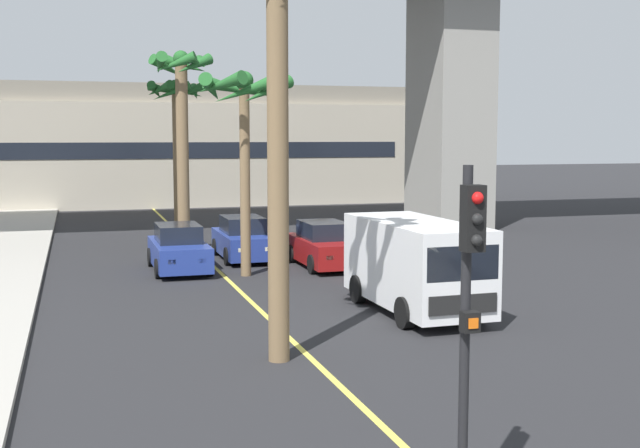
{
  "coord_description": "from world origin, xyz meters",
  "views": [
    {
      "loc": [
        -4.47,
        -0.93,
        4.54
      ],
      "look_at": [
        0.0,
        14.0,
        2.83
      ],
      "focal_mm": 45.71,
      "sensor_mm": 36.0,
      "label": 1
    }
  ],
  "objects_px": {
    "traffic_light_median_near": "(468,294)",
    "palm_tree_far_median": "(245,105)",
    "palm_tree_farthest_median": "(278,6)",
    "car_queue_front": "(179,250)",
    "car_queue_second": "(243,240)",
    "car_queue_third": "(324,246)",
    "delivery_van": "(415,263)",
    "palm_tree_near_median": "(175,107)",
    "palm_tree_mid_median": "(182,106)"
  },
  "relations": [
    {
      "from": "delivery_van",
      "to": "palm_tree_mid_median",
      "type": "relative_size",
      "value": 0.68
    },
    {
      "from": "palm_tree_near_median",
      "to": "palm_tree_far_median",
      "type": "xyz_separation_m",
      "value": [
        0.44,
        -15.01,
        -0.43
      ]
    },
    {
      "from": "palm_tree_mid_median",
      "to": "palm_tree_far_median",
      "type": "xyz_separation_m",
      "value": [
        1.21,
        -6.31,
        -0.19
      ]
    },
    {
      "from": "car_queue_second",
      "to": "delivery_van",
      "type": "relative_size",
      "value": 0.78
    },
    {
      "from": "car_queue_front",
      "to": "palm_tree_near_median",
      "type": "height_order",
      "value": "palm_tree_near_median"
    },
    {
      "from": "car_queue_front",
      "to": "palm_tree_farthest_median",
      "type": "height_order",
      "value": "palm_tree_farthest_median"
    },
    {
      "from": "car_queue_front",
      "to": "palm_tree_farthest_median",
      "type": "xyz_separation_m",
      "value": [
        0.62,
        -11.6,
        6.29
      ]
    },
    {
      "from": "palm_tree_near_median",
      "to": "car_queue_third",
      "type": "bearing_deg",
      "value": -76.37
    },
    {
      "from": "palm_tree_far_median",
      "to": "palm_tree_near_median",
      "type": "bearing_deg",
      "value": 91.69
    },
    {
      "from": "car_queue_front",
      "to": "palm_tree_mid_median",
      "type": "bearing_deg",
      "value": 80.68
    },
    {
      "from": "car_queue_third",
      "to": "car_queue_front",
      "type": "bearing_deg",
      "value": 173.27
    },
    {
      "from": "car_queue_front",
      "to": "traffic_light_median_near",
      "type": "bearing_deg",
      "value": -86.72
    },
    {
      "from": "traffic_light_median_near",
      "to": "car_queue_front",
      "type": "bearing_deg",
      "value": 93.28
    },
    {
      "from": "car_queue_second",
      "to": "palm_tree_far_median",
      "type": "xyz_separation_m",
      "value": [
        -0.6,
        -3.57,
        4.75
      ]
    },
    {
      "from": "traffic_light_median_near",
      "to": "palm_tree_far_median",
      "type": "xyz_separation_m",
      "value": [
        0.9,
        17.23,
        2.76
      ]
    },
    {
      "from": "palm_tree_far_median",
      "to": "car_queue_second",
      "type": "bearing_deg",
      "value": 80.45
    },
    {
      "from": "car_queue_third",
      "to": "palm_tree_far_median",
      "type": "bearing_deg",
      "value": -160.43
    },
    {
      "from": "delivery_van",
      "to": "palm_tree_farthest_median",
      "type": "bearing_deg",
      "value": -142.5
    },
    {
      "from": "car_queue_front",
      "to": "traffic_light_median_near",
      "type": "relative_size",
      "value": 0.98
    },
    {
      "from": "car_queue_front",
      "to": "car_queue_second",
      "type": "bearing_deg",
      "value": 37.0
    },
    {
      "from": "traffic_light_median_near",
      "to": "palm_tree_far_median",
      "type": "bearing_deg",
      "value": 87.0
    },
    {
      "from": "car_queue_second",
      "to": "palm_tree_near_median",
      "type": "relative_size",
      "value": 0.57
    },
    {
      "from": "palm_tree_far_median",
      "to": "delivery_van",
      "type": "bearing_deg",
      "value": -65.31
    },
    {
      "from": "palm_tree_near_median",
      "to": "car_queue_front",
      "type": "bearing_deg",
      "value": -96.56
    },
    {
      "from": "palm_tree_farthest_median",
      "to": "traffic_light_median_near",
      "type": "bearing_deg",
      "value": -86.39
    },
    {
      "from": "car_queue_second",
      "to": "traffic_light_median_near",
      "type": "distance_m",
      "value": 20.96
    },
    {
      "from": "car_queue_third",
      "to": "palm_tree_far_median",
      "type": "height_order",
      "value": "palm_tree_far_median"
    },
    {
      "from": "car_queue_second",
      "to": "palm_tree_near_median",
      "type": "distance_m",
      "value": 12.6
    },
    {
      "from": "car_queue_front",
      "to": "car_queue_third",
      "type": "height_order",
      "value": "same"
    },
    {
      "from": "car_queue_second",
      "to": "palm_tree_far_median",
      "type": "height_order",
      "value": "palm_tree_far_median"
    },
    {
      "from": "palm_tree_mid_median",
      "to": "palm_tree_farthest_median",
      "type": "height_order",
      "value": "palm_tree_farthest_median"
    },
    {
      "from": "delivery_van",
      "to": "palm_tree_mid_median",
      "type": "distance_m",
      "value": 14.28
    },
    {
      "from": "delivery_van",
      "to": "palm_tree_far_median",
      "type": "relative_size",
      "value": 0.81
    },
    {
      "from": "traffic_light_median_near",
      "to": "palm_tree_mid_median",
      "type": "relative_size",
      "value": 0.54
    },
    {
      "from": "car_queue_front",
      "to": "car_queue_second",
      "type": "relative_size",
      "value": 1.0
    },
    {
      "from": "delivery_van",
      "to": "car_queue_second",
      "type": "bearing_deg",
      "value": 103.45
    },
    {
      "from": "palm_tree_near_median",
      "to": "traffic_light_median_near",
      "type": "bearing_deg",
      "value": -90.81
    },
    {
      "from": "palm_tree_far_median",
      "to": "car_queue_front",
      "type": "bearing_deg",
      "value": 140.61
    },
    {
      "from": "car_queue_second",
      "to": "palm_tree_far_median",
      "type": "bearing_deg",
      "value": -99.55
    },
    {
      "from": "delivery_van",
      "to": "palm_tree_near_median",
      "type": "height_order",
      "value": "palm_tree_near_median"
    },
    {
      "from": "palm_tree_near_median",
      "to": "palm_tree_far_median",
      "type": "bearing_deg",
      "value": -88.31
    },
    {
      "from": "car_queue_second",
      "to": "palm_tree_farthest_median",
      "type": "bearing_deg",
      "value": -98.24
    },
    {
      "from": "car_queue_front",
      "to": "palm_tree_far_median",
      "type": "xyz_separation_m",
      "value": [
        1.98,
        -1.63,
        4.75
      ]
    },
    {
      "from": "palm_tree_far_median",
      "to": "palm_tree_farthest_median",
      "type": "relative_size",
      "value": 0.74
    },
    {
      "from": "traffic_light_median_near",
      "to": "delivery_van",
      "type": "bearing_deg",
      "value": 69.68
    },
    {
      "from": "delivery_van",
      "to": "palm_tree_near_median",
      "type": "bearing_deg",
      "value": 99.15
    },
    {
      "from": "car_queue_front",
      "to": "traffic_light_median_near",
      "type": "distance_m",
      "value": 18.99
    },
    {
      "from": "car_queue_front",
      "to": "palm_tree_farthest_median",
      "type": "bearing_deg",
      "value": -86.93
    },
    {
      "from": "palm_tree_far_median",
      "to": "car_queue_third",
      "type": "bearing_deg",
      "value": 19.57
    },
    {
      "from": "car_queue_second",
      "to": "palm_tree_farthest_median",
      "type": "distance_m",
      "value": 15.07
    }
  ]
}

